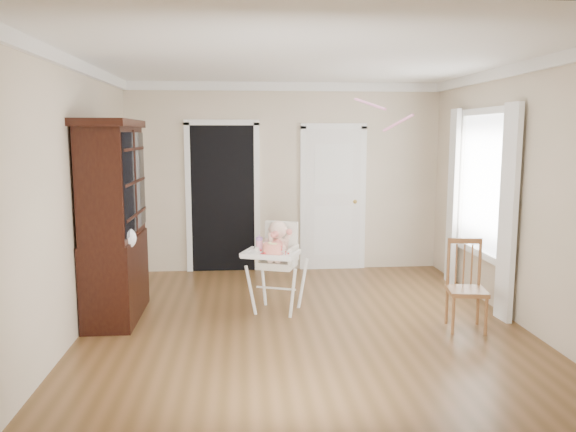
{
  "coord_description": "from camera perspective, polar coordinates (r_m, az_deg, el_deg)",
  "views": [
    {
      "loc": [
        -0.63,
        -5.58,
        1.97
      ],
      "look_at": [
        -0.13,
        0.41,
        1.1
      ],
      "focal_mm": 35.0,
      "sensor_mm": 36.0,
      "label": 1
    }
  ],
  "objects": [
    {
      "name": "ceiling",
      "position": [
        5.66,
        1.74,
        15.68
      ],
      "size": [
        5.0,
        5.0,
        0.0
      ],
      "primitive_type": "plane",
      "rotation": [
        3.14,
        0.0,
        0.0
      ],
      "color": "white",
      "rests_on": "wall_back"
    },
    {
      "name": "window_right",
      "position": [
        7.0,
        18.93,
        2.23
      ],
      "size": [
        0.13,
        1.84,
        2.3
      ],
      "color": "white",
      "rests_on": "wall_right"
    },
    {
      "name": "closet_door",
      "position": [
        8.22,
        4.6,
        1.64
      ],
      "size": [
        0.96,
        0.09,
        2.13
      ],
      "color": "white",
      "rests_on": "wall_back"
    },
    {
      "name": "wall_back",
      "position": [
        8.13,
        -0.29,
        3.9
      ],
      "size": [
        4.5,
        0.0,
        4.5
      ],
      "primitive_type": "plane",
      "rotation": [
        1.57,
        0.0,
        0.0
      ],
      "color": "beige",
      "rests_on": "floor"
    },
    {
      "name": "high_chair",
      "position": [
        6.24,
        -1.11,
        -4.13
      ],
      "size": [
        0.79,
        0.87,
        1.02
      ],
      "rotation": [
        0.0,
        0.0,
        -0.36
      ],
      "color": "white",
      "rests_on": "floor"
    },
    {
      "name": "floor",
      "position": [
        5.95,
        1.63,
        -11.06
      ],
      "size": [
        5.0,
        5.0,
        0.0
      ],
      "primitive_type": "plane",
      "color": "brown",
      "rests_on": "ground"
    },
    {
      "name": "wall_left",
      "position": [
        5.84,
        -20.83,
        1.64
      ],
      "size": [
        0.0,
        5.0,
        5.0
      ],
      "primitive_type": "plane",
      "rotation": [
        1.57,
        0.0,
        1.57
      ],
      "color": "beige",
      "rests_on": "floor"
    },
    {
      "name": "wall_right",
      "position": [
        6.31,
        22.45,
        2.01
      ],
      "size": [
        0.0,
        5.0,
        5.0
      ],
      "primitive_type": "plane",
      "rotation": [
        1.57,
        0.0,
        -1.57
      ],
      "color": "beige",
      "rests_on": "floor"
    },
    {
      "name": "streamer",
      "position": [
        6.04,
        8.31,
        11.2
      ],
      "size": [
        0.25,
        0.45,
        0.15
      ],
      "primitive_type": null,
      "rotation": [
        0.26,
        0.0,
        0.47
      ],
      "color": "pink",
      "rests_on": "ceiling"
    },
    {
      "name": "doorway",
      "position": [
        8.11,
        -6.64,
        2.13
      ],
      "size": [
        1.06,
        0.05,
        2.22
      ],
      "color": "black",
      "rests_on": "wall_back"
    },
    {
      "name": "baby",
      "position": [
        6.23,
        -1.04,
        -2.67
      ],
      "size": [
        0.29,
        0.29,
        0.47
      ],
      "rotation": [
        0.0,
        0.0,
        -0.36
      ],
      "color": "beige",
      "rests_on": "high_chair"
    },
    {
      "name": "sippy_cup",
      "position": [
        6.18,
        -2.94,
        -2.79
      ],
      "size": [
        0.08,
        0.08,
        0.18
      ],
      "rotation": [
        0.0,
        0.0,
        -0.36
      ],
      "color": "pink",
      "rests_on": "high_chair"
    },
    {
      "name": "dining_chair",
      "position": [
        6.03,
        17.65,
        -6.97
      ],
      "size": [
        0.43,
        0.43,
        0.91
      ],
      "rotation": [
        0.0,
        0.0,
        -0.16
      ],
      "color": "brown",
      "rests_on": "floor"
    },
    {
      "name": "cake",
      "position": [
        5.97,
        -1.65,
        -3.35
      ],
      "size": [
        0.26,
        0.26,
        0.12
      ],
      "color": "silver",
      "rests_on": "high_chair"
    },
    {
      "name": "china_cabinet",
      "position": [
        6.24,
        -17.25,
        -0.45
      ],
      "size": [
        0.56,
        1.26,
        2.13
      ],
      "color": "black",
      "rests_on": "floor"
    },
    {
      "name": "crown_molding",
      "position": [
        5.65,
        1.74,
        15.08
      ],
      "size": [
        4.5,
        5.0,
        0.12
      ],
      "primitive_type": null,
      "color": "white",
      "rests_on": "ceiling"
    }
  ]
}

